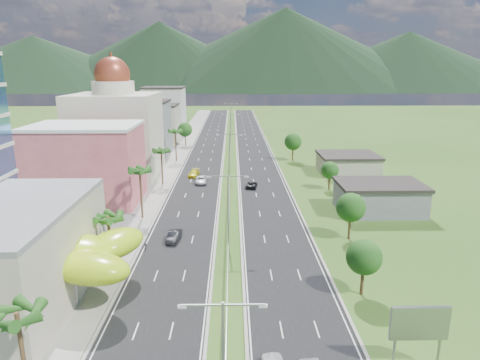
{
  "coord_description": "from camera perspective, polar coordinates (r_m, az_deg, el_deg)",
  "views": [
    {
      "loc": [
        0.72,
        -50.58,
        26.26
      ],
      "look_at": [
        1.98,
        22.11,
        7.0
      ],
      "focal_mm": 32.0,
      "sensor_mm": 36.0,
      "label": 1
    }
  ],
  "objects": [
    {
      "name": "streetlight_median_a",
      "position": [
        32.18,
        -2.24,
        -22.5
      ],
      "size": [
        6.04,
        0.25,
        11.0
      ],
      "color": "gray",
      "rests_on": "ground"
    },
    {
      "name": "mountain_ridge",
      "position": [
        504.76,
        5.87,
        11.78
      ],
      "size": [
        860.0,
        140.0,
        90.0
      ],
      "primitive_type": null,
      "color": "black",
      "rests_on": "ground"
    },
    {
      "name": "palm_tree_b",
      "position": [
        58.28,
        -17.17,
        -5.09
      ],
      "size": [
        3.6,
        3.6,
        8.1
      ],
      "color": "#47301C",
      "rests_on": "ground"
    },
    {
      "name": "streetlight_median_b",
      "position": [
        63.65,
        -1.6,
        -3.02
      ],
      "size": [
        6.04,
        0.25,
        11.0
      ],
      "color": "gray",
      "rests_on": "ground"
    },
    {
      "name": "leafy_tree_lfar",
      "position": [
        147.93,
        -7.33,
        6.68
      ],
      "size": [
        4.9,
        4.9,
        8.05
      ],
      "color": "#47301C",
      "rests_on": "ground"
    },
    {
      "name": "road_right",
      "position": [
        143.17,
        1.74,
        4.27
      ],
      "size": [
        11.0,
        260.0,
        0.04
      ],
      "primitive_type": "cube",
      "color": "black",
      "rests_on": "ground"
    },
    {
      "name": "streetlight_median_d",
      "position": [
        146.88,
        -1.28,
        7.2
      ],
      "size": [
        6.04,
        0.25,
        11.0
      ],
      "color": "gray",
      "rests_on": "ground"
    },
    {
      "name": "shed_far",
      "position": [
        112.17,
        14.17,
        2.0
      ],
      "size": [
        14.0,
        12.0,
        4.4
      ],
      "primitive_type": "cube",
      "color": "#A8A08A",
      "rests_on": "ground"
    },
    {
      "name": "billboard",
      "position": [
        42.47,
        22.81,
        -17.4
      ],
      "size": [
        5.2,
        0.35,
        6.2
      ],
      "color": "gray",
      "rests_on": "ground"
    },
    {
      "name": "palm_tree_e",
      "position": [
        122.98,
        -8.62,
        6.28
      ],
      "size": [
        3.6,
        3.6,
        9.4
      ],
      "color": "#47301C",
      "rests_on": "ground"
    },
    {
      "name": "sidewalk_left",
      "position": [
        144.09,
        -8.07,
        4.21
      ],
      "size": [
        7.0,
        260.0,
        0.12
      ],
      "primitive_type": "cube",
      "color": "gray",
      "rests_on": "ground"
    },
    {
      "name": "leafy_tree_ra",
      "position": [
        52.66,
        16.22,
        -9.88
      ],
      "size": [
        4.2,
        4.2,
        6.9
      ],
      "color": "#47301C",
      "rests_on": "ground"
    },
    {
      "name": "leafy_tree_rd",
      "position": [
        123.55,
        7.09,
        5.09
      ],
      "size": [
        4.9,
        4.9,
        8.05
      ],
      "color": "#47301C",
      "rests_on": "ground"
    },
    {
      "name": "median_guardrail",
      "position": [
        125.22,
        -1.31,
        3.02
      ],
      "size": [
        0.1,
        216.06,
        0.76
      ],
      "color": "gray",
      "rests_on": "ground"
    },
    {
      "name": "car_dark_left",
      "position": [
        67.85,
        -8.8,
        -7.38
      ],
      "size": [
        2.13,
        4.81,
        1.54
      ],
      "primitive_type": "imported",
      "rotation": [
        0.0,
        0.0,
        -0.11
      ],
      "color": "black",
      "rests_on": "road_left"
    },
    {
      "name": "palm_tree_c",
      "position": [
        76.46,
        -13.22,
        1.01
      ],
      "size": [
        3.6,
        3.6,
        9.6
      ],
      "color": "#47301C",
      "rests_on": "ground"
    },
    {
      "name": "road_left",
      "position": [
        143.24,
        -4.28,
        4.24
      ],
      "size": [
        11.0,
        260.0,
        0.04
      ],
      "primitive_type": "cube",
      "color": "black",
      "rests_on": "ground"
    },
    {
      "name": "palm_tree_d",
      "position": [
        98.74,
        -10.45,
        3.66
      ],
      "size": [
        3.6,
        3.6,
        8.6
      ],
      "color": "#47301C",
      "rests_on": "ground"
    },
    {
      "name": "midrise_grey",
      "position": [
        134.73,
        -12.95,
        6.67
      ],
      "size": [
        16.0,
        15.0,
        16.0
      ],
      "primitive_type": "cube",
      "color": "slate",
      "rests_on": "ground"
    },
    {
      "name": "palm_tree_a",
      "position": [
        37.58,
        -27.56,
        -16.04
      ],
      "size": [
        3.6,
        3.6,
        9.1
      ],
      "color": "#47301C",
      "rests_on": "ground"
    },
    {
      "name": "midrise_white",
      "position": [
        178.59,
        -10.05,
        9.07
      ],
      "size": [
        16.0,
        15.0,
        18.0
      ],
      "primitive_type": "cube",
      "color": "silver",
      "rests_on": "ground"
    },
    {
      "name": "pink_shophouse",
      "position": [
        89.42,
        -19.72,
        1.85
      ],
      "size": [
        20.0,
        15.0,
        15.0
      ],
      "primitive_type": "cube",
      "color": "#BF4E5D",
      "rests_on": "ground"
    },
    {
      "name": "car_silver_mid_left",
      "position": [
        99.92,
        -5.2,
        0.04
      ],
      "size": [
        2.74,
        5.79,
        1.6
      ],
      "primitive_type": "imported",
      "rotation": [
        0.0,
        0.0,
        0.01
      ],
      "color": "#B7B9C0",
      "rests_on": "road_left"
    },
    {
      "name": "streetlight_median_c",
      "position": [
        102.46,
        -1.38,
        3.86
      ],
      "size": [
        6.04,
        0.25,
        11.0
      ],
      "color": "gray",
      "rests_on": "ground"
    },
    {
      "name": "leafy_tree_rb",
      "position": [
        68.52,
        14.56,
        -3.58
      ],
      "size": [
        4.55,
        4.55,
        7.47
      ],
      "color": "#47301C",
      "rests_on": "ground"
    },
    {
      "name": "leafy_tree_rc",
      "position": [
        95.58,
        11.9,
        1.28
      ],
      "size": [
        3.85,
        3.85,
        6.33
      ],
      "color": "#47301C",
      "rests_on": "ground"
    },
    {
      "name": "ground",
      "position": [
        56.99,
        -1.65,
        -12.61
      ],
      "size": [
        500.0,
        500.0,
        0.0
      ],
      "primitive_type": "plane",
      "color": "#2D5119",
      "rests_on": "ground"
    },
    {
      "name": "streetlight_median_e",
      "position": [
        191.58,
        -1.22,
        8.99
      ],
      "size": [
        6.04,
        0.25,
        11.0
      ],
      "color": "gray",
      "rests_on": "ground"
    },
    {
      "name": "car_yellow_far_left",
      "position": [
        106.31,
        -6.19,
        0.9
      ],
      "size": [
        2.8,
        5.51,
        1.53
      ],
      "primitive_type": "imported",
      "rotation": [
        0.0,
        0.0,
        -0.13
      ],
      "color": "gold",
      "rests_on": "road_left"
    },
    {
      "name": "shed_near",
      "position": [
        83.79,
        18.07,
        -2.39
      ],
      "size": [
        15.0,
        10.0,
        5.0
      ],
      "primitive_type": "cube",
      "color": "slate",
      "rests_on": "ground"
    },
    {
      "name": "domed_building",
      "position": [
        110.43,
        -16.17,
        6.5
      ],
      "size": [
        20.0,
        20.0,
        28.7
      ],
      "color": "beige",
      "rests_on": "ground"
    },
    {
      "name": "lime_canopy",
      "position": [
        55.23,
        -23.24,
        -9.09
      ],
      "size": [
        18.0,
        15.0,
        7.4
      ],
      "color": "#ABD514",
      "rests_on": "ground"
    },
    {
      "name": "midrise_beige",
      "position": [
        156.33,
        -11.29,
        7.29
      ],
      "size": [
        16.0,
        15.0,
        13.0
      ],
      "primitive_type": "cube",
      "color": "#A8A08A",
      "rests_on": "ground"
    },
    {
      "name": "car_dark_far_right",
      "position": [
        96.06,
        1.56,
        -0.59
      ],
      "size": [
        3.01,
        5.13,
        1.34
      ],
      "primitive_type": "imported",
      "rotation": [
        0.0,
        0.0,
        2.97
      ],
      "color": "black",
      "rests_on": "road_right"
    },
    {
      "name": "motorcycle",
      "position": [
        65.78,
        -12.47,
        -8.43
      ],
      "size": [
        0.82,
        2.01,
        1.25
      ],
      "primitive_type": "imported",
      "rotation": [
        0.0,
        0.0,
        0.12
      ],
      "color": "black",
      "rests_on": "road_left"
    }
  ]
}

